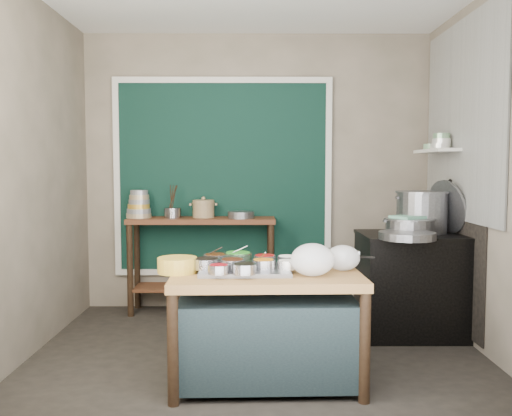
{
  "coord_description": "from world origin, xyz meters",
  "views": [
    {
      "loc": [
        -0.04,
        -4.08,
        1.45
      ],
      "look_at": [
        -0.02,
        0.25,
        1.12
      ],
      "focal_mm": 38.0,
      "sensor_mm": 36.0,
      "label": 1
    }
  ],
  "objects_px": {
    "yellow_basin": "(177,265)",
    "condiment_tray": "(245,270)",
    "prep_table": "(267,329)",
    "saucepan": "(340,258)",
    "back_counter": "(202,265)",
    "stock_pot": "(422,212)",
    "steamer": "(410,227)",
    "ceramic_crock": "(203,210)",
    "utensil_cup": "(173,213)",
    "stove_block": "(413,286)"
  },
  "relations": [
    {
      "from": "utensil_cup",
      "to": "stock_pot",
      "type": "bearing_deg",
      "value": -15.86
    },
    {
      "from": "prep_table",
      "to": "stock_pot",
      "type": "xyz_separation_m",
      "value": [
        1.38,
        1.16,
        0.69
      ]
    },
    {
      "from": "saucepan",
      "to": "stove_block",
      "type": "bearing_deg",
      "value": 64.11
    },
    {
      "from": "prep_table",
      "to": "saucepan",
      "type": "xyz_separation_m",
      "value": [
        0.53,
        0.26,
        0.44
      ]
    },
    {
      "from": "prep_table",
      "to": "yellow_basin",
      "type": "distance_m",
      "value": 0.73
    },
    {
      "from": "back_counter",
      "to": "condiment_tray",
      "type": "distance_m",
      "value": 1.86
    },
    {
      "from": "condiment_tray",
      "to": "saucepan",
      "type": "height_order",
      "value": "saucepan"
    },
    {
      "from": "saucepan",
      "to": "stock_pot",
      "type": "relative_size",
      "value": 0.47
    },
    {
      "from": "condiment_tray",
      "to": "yellow_basin",
      "type": "relative_size",
      "value": 2.28
    },
    {
      "from": "prep_table",
      "to": "stock_pot",
      "type": "height_order",
      "value": "stock_pot"
    },
    {
      "from": "stove_block",
      "to": "steamer",
      "type": "relative_size",
      "value": 2.06
    },
    {
      "from": "prep_table",
      "to": "steamer",
      "type": "relative_size",
      "value": 2.87
    },
    {
      "from": "condiment_tray",
      "to": "back_counter",
      "type": "bearing_deg",
      "value": 104.36
    },
    {
      "from": "prep_table",
      "to": "saucepan",
      "type": "relative_size",
      "value": 5.67
    },
    {
      "from": "stove_block",
      "to": "condiment_tray",
      "type": "bearing_deg",
      "value": -143.96
    },
    {
      "from": "yellow_basin",
      "to": "stock_pot",
      "type": "xyz_separation_m",
      "value": [
        1.98,
        1.14,
        0.26
      ]
    },
    {
      "from": "back_counter",
      "to": "condiment_tray",
      "type": "bearing_deg",
      "value": -75.64
    },
    {
      "from": "condiment_tray",
      "to": "utensil_cup",
      "type": "distance_m",
      "value": 1.94
    },
    {
      "from": "ceramic_crock",
      "to": "condiment_tray",
      "type": "bearing_deg",
      "value": -76.32
    },
    {
      "from": "back_counter",
      "to": "steamer",
      "type": "distance_m",
      "value": 2.06
    },
    {
      "from": "steamer",
      "to": "condiment_tray",
      "type": "bearing_deg",
      "value": -145.06
    },
    {
      "from": "stove_block",
      "to": "utensil_cup",
      "type": "relative_size",
      "value": 5.37
    },
    {
      "from": "saucepan",
      "to": "condiment_tray",
      "type": "bearing_deg",
      "value": -144.83
    },
    {
      "from": "yellow_basin",
      "to": "steamer",
      "type": "relative_size",
      "value": 0.6
    },
    {
      "from": "back_counter",
      "to": "stock_pot",
      "type": "xyz_separation_m",
      "value": [
        1.98,
        -0.65,
        0.59
      ]
    },
    {
      "from": "back_counter",
      "to": "ceramic_crock",
      "type": "relative_size",
      "value": 6.27
    },
    {
      "from": "steamer",
      "to": "utensil_cup",
      "type": "bearing_deg",
      "value": 159.19
    },
    {
      "from": "stove_block",
      "to": "back_counter",
      "type": "bearing_deg",
      "value": 158.98
    },
    {
      "from": "prep_table",
      "to": "condiment_tray",
      "type": "height_order",
      "value": "condiment_tray"
    },
    {
      "from": "ceramic_crock",
      "to": "steamer",
      "type": "bearing_deg",
      "value": -25.08
    },
    {
      "from": "utensil_cup",
      "to": "yellow_basin",
      "type": "bearing_deg",
      "value": -80.69
    },
    {
      "from": "saucepan",
      "to": "stock_pot",
      "type": "bearing_deg",
      "value": 63.66
    },
    {
      "from": "stove_block",
      "to": "condiment_tray",
      "type": "relative_size",
      "value": 1.5
    },
    {
      "from": "yellow_basin",
      "to": "stock_pot",
      "type": "relative_size",
      "value": 0.57
    },
    {
      "from": "steamer",
      "to": "ceramic_crock",
      "type": "bearing_deg",
      "value": 154.92
    },
    {
      "from": "condiment_tray",
      "to": "ceramic_crock",
      "type": "height_order",
      "value": "ceramic_crock"
    },
    {
      "from": "saucepan",
      "to": "utensil_cup",
      "type": "relative_size",
      "value": 1.31
    },
    {
      "from": "prep_table",
      "to": "yellow_basin",
      "type": "relative_size",
      "value": 4.75
    },
    {
      "from": "back_counter",
      "to": "stove_block",
      "type": "height_order",
      "value": "back_counter"
    },
    {
      "from": "yellow_basin",
      "to": "condiment_tray",
      "type": "bearing_deg",
      "value": 1.65
    },
    {
      "from": "prep_table",
      "to": "stove_block",
      "type": "height_order",
      "value": "stove_block"
    },
    {
      "from": "ceramic_crock",
      "to": "stock_pot",
      "type": "relative_size",
      "value": 0.5
    },
    {
      "from": "stock_pot",
      "to": "condiment_tray",
      "type": "bearing_deg",
      "value": -143.6
    },
    {
      "from": "yellow_basin",
      "to": "steamer",
      "type": "distance_m",
      "value": 2.08
    },
    {
      "from": "yellow_basin",
      "to": "stock_pot",
      "type": "height_order",
      "value": "stock_pot"
    },
    {
      "from": "back_counter",
      "to": "steamer",
      "type": "xyz_separation_m",
      "value": [
        1.84,
        -0.82,
        0.48
      ]
    },
    {
      "from": "stove_block",
      "to": "utensil_cup",
      "type": "xyz_separation_m",
      "value": [
        -2.19,
        0.72,
        0.58
      ]
    },
    {
      "from": "back_counter",
      "to": "stock_pot",
      "type": "distance_m",
      "value": 2.17
    },
    {
      "from": "prep_table",
      "to": "yellow_basin",
      "type": "bearing_deg",
      "value": 176.27
    },
    {
      "from": "stock_pot",
      "to": "steamer",
      "type": "xyz_separation_m",
      "value": [
        -0.15,
        -0.16,
        -0.11
      ]
    }
  ]
}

